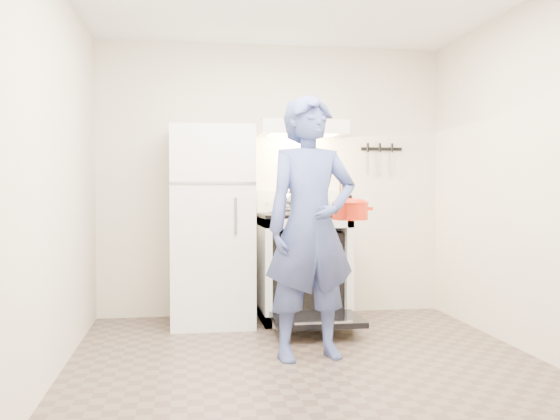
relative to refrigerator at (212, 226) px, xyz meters
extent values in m
plane|color=brown|center=(0.58, -1.45, -0.85)|extent=(3.60, 3.60, 0.00)
cube|color=beige|center=(0.58, 0.35, 0.40)|extent=(3.20, 0.02, 2.50)
cube|color=silver|center=(0.00, 0.00, 0.00)|extent=(0.70, 0.70, 1.70)
cube|color=silver|center=(0.81, 0.02, -0.39)|extent=(0.76, 0.65, 0.92)
cube|color=black|center=(0.81, 0.02, 0.09)|extent=(0.76, 0.65, 0.03)
cube|color=silver|center=(0.81, 0.31, 0.20)|extent=(0.76, 0.07, 0.20)
cube|color=black|center=(0.81, -0.57, -0.72)|extent=(0.70, 0.54, 0.04)
cube|color=slate|center=(0.81, 0.02, -0.41)|extent=(0.60, 0.52, 0.01)
cube|color=silver|center=(0.81, 0.10, 0.86)|extent=(0.76, 0.50, 0.12)
cube|color=black|center=(1.63, 0.33, 0.70)|extent=(0.40, 0.02, 0.03)
cylinder|color=#966C50|center=(0.75, 0.02, -0.40)|extent=(0.30, 0.30, 0.02)
cylinder|color=silver|center=(1.10, -0.24, 0.20)|extent=(0.09, 0.09, 0.13)
imported|color=navy|center=(0.63, -1.21, 0.06)|extent=(0.73, 0.55, 1.81)
camera|label=1|loc=(-0.23, -5.41, 0.33)|focal=40.00mm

